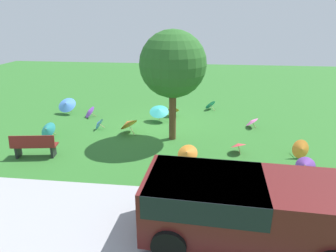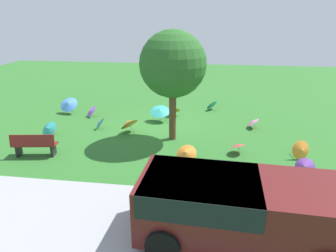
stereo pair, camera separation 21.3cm
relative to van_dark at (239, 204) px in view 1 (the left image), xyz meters
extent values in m
plane|color=#2D6B28|center=(2.68, -6.91, -0.91)|extent=(40.00, 40.00, 0.00)
cube|color=#9E9EA3|center=(2.68, -0.11, -0.91)|extent=(40.00, 3.59, 0.01)
cube|color=#591919|center=(-0.17, 0.01, -0.06)|extent=(4.69, 2.13, 1.35)
cube|color=black|center=(0.75, -0.04, 0.34)|extent=(2.67, 2.05, 0.55)
cylinder|color=black|center=(1.49, 0.88, -0.53)|extent=(0.77, 0.26, 0.76)
cylinder|color=black|center=(1.39, -1.02, -0.53)|extent=(0.77, 0.26, 0.76)
cylinder|color=black|center=(-1.82, -0.86, -0.53)|extent=(0.77, 0.26, 0.76)
cube|color=maroon|center=(6.96, -3.50, -0.46)|extent=(1.65, 0.69, 0.05)
cube|color=maroon|center=(6.93, -3.30, -0.24)|extent=(1.60, 0.36, 0.45)
cube|color=black|center=(7.59, -3.40, -0.69)|extent=(0.14, 0.41, 0.45)
cube|color=black|center=(6.33, -3.60, -0.69)|extent=(0.14, 0.41, 0.45)
cylinder|color=brown|center=(2.11, -5.79, 0.27)|extent=(0.29, 0.29, 2.36)
sphere|color=#286023|center=(2.11, -5.79, 2.24)|extent=(2.64, 2.64, 2.64)
cylinder|color=tan|center=(-0.56, -4.62, -0.76)|extent=(0.11, 0.16, 0.30)
cone|color=#D8383F|center=(-0.51, -4.70, -0.58)|extent=(0.80, 0.80, 0.36)
sphere|color=tan|center=(-0.49, -4.72, -0.53)|extent=(0.06, 0.06, 0.05)
cylinder|color=tan|center=(3.00, -8.03, -0.66)|extent=(0.04, 0.26, 0.51)
cone|color=teal|center=(2.99, -7.88, -0.34)|extent=(0.98, 0.95, 0.52)
sphere|color=tan|center=(2.99, -7.85, -0.28)|extent=(0.04, 0.05, 0.05)
cylinder|color=tan|center=(-2.66, -4.80, -0.63)|extent=(0.18, 0.46, 0.14)
cone|color=orange|center=(-2.75, -4.52, -0.56)|extent=(0.75, 0.50, 0.70)
sphere|color=tan|center=(-2.77, -4.47, -0.54)|extent=(0.05, 0.05, 0.04)
cylinder|color=tan|center=(0.33, -10.11, -0.77)|extent=(0.27, 0.24, 0.28)
cone|color=teal|center=(0.49, -10.24, -0.61)|extent=(0.78, 0.80, 0.57)
sphere|color=tan|center=(0.52, -10.27, -0.57)|extent=(0.06, 0.06, 0.05)
cylinder|color=tan|center=(-1.53, -7.55, -0.77)|extent=(0.21, 0.09, 0.27)
cone|color=pink|center=(-1.41, -7.59, -0.61)|extent=(0.71, 0.76, 0.45)
sphere|color=tan|center=(-1.38, -7.59, -0.57)|extent=(0.06, 0.05, 0.05)
cylinder|color=tan|center=(-2.63, -3.53, -0.76)|extent=(0.18, 0.33, 0.24)
cone|color=purple|center=(-2.53, -3.33, -0.61)|extent=(0.76, 0.68, 0.59)
sphere|color=tan|center=(-2.51, -3.27, -0.58)|extent=(0.05, 0.06, 0.05)
cylinder|color=tan|center=(1.30, -3.80, -0.73)|extent=(0.13, 0.31, 0.35)
cone|color=orange|center=(1.37, -3.61, -0.51)|extent=(0.89, 0.83, 0.59)
sphere|color=tan|center=(1.38, -3.56, -0.46)|extent=(0.05, 0.06, 0.05)
cylinder|color=tan|center=(6.52, -8.23, -0.78)|extent=(0.27, 0.18, 0.27)
cone|color=purple|center=(6.68, -8.13, -0.61)|extent=(0.83, 0.88, 0.59)
sphere|color=tan|center=(6.72, -8.11, -0.57)|extent=(0.06, 0.06, 0.05)
cylinder|color=tan|center=(7.33, -5.49, -0.74)|extent=(0.16, 0.36, 0.34)
cone|color=teal|center=(7.42, -5.26, -0.53)|extent=(0.89, 0.82, 0.64)
sphere|color=tan|center=(7.44, -5.21, -0.47)|extent=(0.05, 0.06, 0.05)
cylinder|color=tan|center=(3.95, -6.10, -0.71)|extent=(0.30, 0.21, 0.40)
cone|color=orange|center=(4.14, -6.23, -0.45)|extent=(1.07, 1.09, 0.67)
sphere|color=tan|center=(4.19, -6.26, -0.38)|extent=(0.06, 0.06, 0.05)
cylinder|color=tan|center=(5.44, -6.50, -0.73)|extent=(0.27, 0.05, 0.17)
cone|color=#4C8CE5|center=(5.62, -6.51, -0.63)|extent=(0.44, 0.61, 0.56)
sphere|color=tan|center=(5.67, -6.51, -0.60)|extent=(0.05, 0.04, 0.05)
cylinder|color=tan|center=(8.00, -8.73, -0.67)|extent=(0.05, 0.41, 0.49)
cone|color=#4C8CE5|center=(8.01, -8.47, -0.35)|extent=(0.97, 0.88, 0.74)
sphere|color=tan|center=(8.01, -8.41, -0.28)|extent=(0.04, 0.05, 0.05)
cylinder|color=tan|center=(2.38, -8.69, -0.75)|extent=(0.05, 0.26, 0.33)
cone|color=orange|center=(2.39, -8.84, -0.55)|extent=(0.65, 0.59, 0.45)
sphere|color=tan|center=(2.40, -8.88, -0.51)|extent=(0.04, 0.05, 0.05)
camera|label=1|loc=(0.92, 5.80, 3.99)|focal=31.69mm
camera|label=2|loc=(0.71, 5.78, 3.99)|focal=31.69mm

